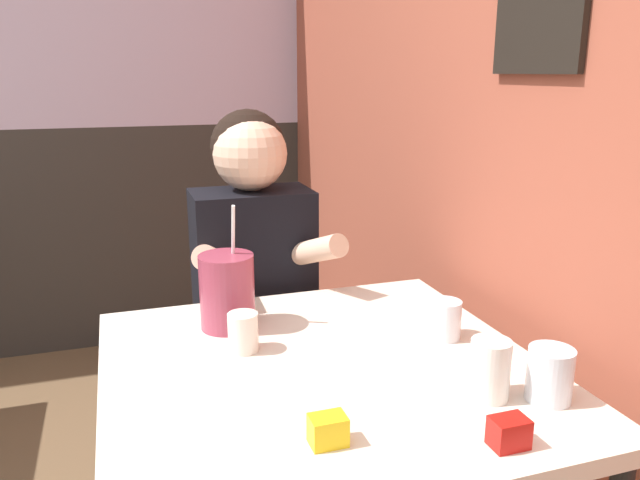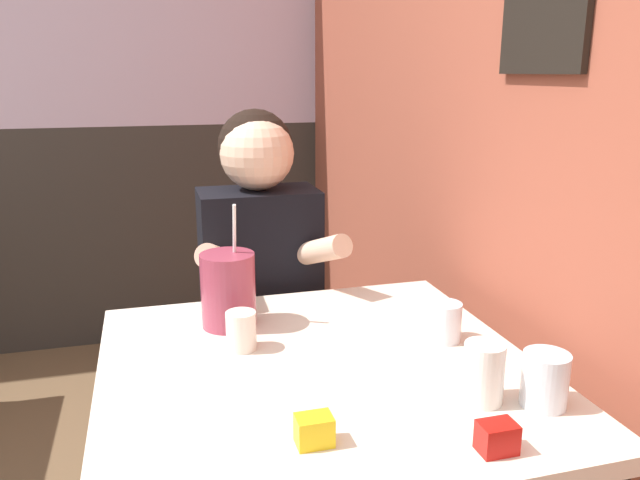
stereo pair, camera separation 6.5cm
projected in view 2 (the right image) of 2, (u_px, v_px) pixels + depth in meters
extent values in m
cube|color=#9E4C38|center=(421.00, 72.00, 2.03)|extent=(0.06, 4.44, 2.70)
cube|color=black|center=(543.00, 21.00, 1.34)|extent=(0.02, 0.30, 0.22)
cube|color=#332D28|center=(16.00, 244.00, 3.00)|extent=(5.98, 0.06, 1.10)
cube|color=beige|center=(320.00, 373.00, 1.29)|extent=(0.88, 0.88, 0.04)
cylinder|color=black|center=(134.00, 455.00, 1.66)|extent=(0.04, 0.04, 0.73)
cylinder|color=black|center=(413.00, 412.00, 1.87)|extent=(0.04, 0.04, 0.73)
cube|color=black|center=(264.00, 434.00, 1.98)|extent=(0.31, 0.20, 0.48)
cube|color=black|center=(260.00, 281.00, 1.85)|extent=(0.34, 0.20, 0.55)
sphere|color=black|center=(255.00, 147.00, 1.77)|extent=(0.21, 0.21, 0.21)
sphere|color=beige|center=(257.00, 153.00, 1.75)|extent=(0.21, 0.21, 0.21)
cylinder|color=beige|center=(218.00, 259.00, 1.65)|extent=(0.14, 0.27, 0.15)
cylinder|color=beige|center=(317.00, 251.00, 1.72)|extent=(0.14, 0.27, 0.15)
cylinder|color=#99384C|center=(228.00, 290.00, 1.47)|extent=(0.13, 0.13, 0.18)
cylinder|color=white|center=(234.00, 232.00, 1.44)|extent=(0.01, 0.04, 0.14)
cylinder|color=silver|center=(444.00, 322.00, 1.40)|extent=(0.08, 0.08, 0.09)
cylinder|color=silver|center=(483.00, 373.00, 1.13)|extent=(0.07, 0.07, 0.11)
cylinder|color=silver|center=(241.00, 331.00, 1.35)|extent=(0.07, 0.07, 0.09)
cylinder|color=silver|center=(545.00, 380.00, 1.12)|extent=(0.08, 0.08, 0.10)
cube|color=#B7140F|center=(497.00, 437.00, 0.99)|extent=(0.06, 0.04, 0.05)
cube|color=yellow|center=(314.00, 430.00, 1.01)|extent=(0.06, 0.04, 0.05)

